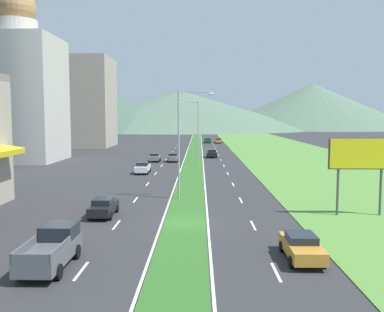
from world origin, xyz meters
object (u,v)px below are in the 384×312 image
Objects in this scene: street_lamp_near at (182,137)px; car_1 at (143,168)px; car_3 at (218,141)px; car_0 at (212,153)px; car_2 at (155,157)px; pickup_truck_0 at (52,248)px; car_7 at (208,140)px; billboard_roadside at (361,157)px; car_6 at (104,207)px; street_lamp_mid at (197,128)px; car_5 at (173,157)px; car_4 at (302,246)px.

car_1 is (-6.38, 18.80, -5.26)m from street_lamp_near.
street_lamp_near is 2.25× the size of car_3.
car_0 is 25.91m from car_1.
pickup_truck_0 is at bearing -179.97° from car_2.
pickup_truck_0 is (0.09, -38.21, 0.17)m from car_1.
pickup_truck_0 reaches higher than car_7.
billboard_roadside reaches higher than car_1.
car_0 is at bearing -4.08° from car_3.
car_3 is 107.92m from pickup_truck_0.
car_6 is (-20.76, -0.48, -4.02)m from billboard_roadside.
billboard_roadside is 1.50× the size of car_2.
street_lamp_near is 35.66m from car_2.
street_lamp_mid reaches higher than car_5.
car_0 is 51.16m from car_6.
car_2 is 1.06× the size of car_5.
car_0 is 0.93× the size of car_6.
pickup_truck_0 is (-20.94, -12.25, -3.80)m from billboard_roadside.
car_6 is at bearing -127.46° from car_4.
billboard_roadside is at bearing -153.40° from car_2.
car_1 is at bearing -159.40° from car_4.
car_6 is at bearing -6.09° from car_7.
billboard_roadside is 1.58× the size of car_5.
car_1 is (-7.56, -11.78, -5.20)m from street_lamp_mid.
pickup_truck_0 is at bearing -149.67° from billboard_roadside.
street_lamp_mid is 2.49× the size of car_2.
car_0 is 0.77× the size of pickup_truck_0.
car_7 is (10.45, 53.77, 0.01)m from car_2.
car_0 is 45.27m from car_3.
car_6 is (0.27, -26.44, -0.05)m from car_1.
billboard_roadside reaches higher than car_0.
billboard_roadside is 1.18× the size of pickup_truck_0.
car_1 is 1.18× the size of car_5.
car_3 is (6.14, 57.07, -5.27)m from street_lamp_mid.
billboard_roadside reaches higher than car_4.
pickup_truck_0 reaches higher than car_6.
car_0 is 0.88× the size of car_3.
car_5 is (-7.12, -7.98, -0.01)m from car_0.
car_4 is (0.15, -105.69, -0.00)m from car_3.
car_0 is 60.63m from car_4.
street_lamp_near reaches higher than car_3.
car_3 is at bearing -179.92° from car_4.
street_lamp_near is at bearing -157.53° from car_4.
car_7 is at bearing -11.00° from car_2.
pickup_truck_0 reaches higher than car_3.
car_0 is 0.92× the size of car_4.
street_lamp_near is 21.03m from pickup_truck_0.
car_1 is (-21.03, 25.96, -3.97)m from billboard_roadside.
car_0 is at bearing 76.22° from street_lamp_mid.
car_0 is (2.92, 11.91, -5.22)m from street_lamp_mid.
car_2 is at bearing -0.24° from car_1.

